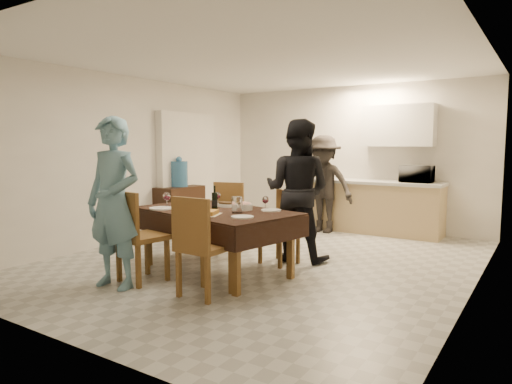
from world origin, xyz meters
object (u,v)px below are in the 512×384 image
water_pitcher (237,205)px  person_kitchen (323,184)px  console (180,210)px  person_far (297,190)px  dining_table (215,213)px  water_jug (179,174)px  savoury_tart (201,212)px  wine_bottle (215,197)px  microwave (417,174)px  person_near (114,203)px

water_pitcher → person_kitchen: bearing=96.0°
console → person_far: bearing=-12.2°
person_far → console: bearing=-19.9°
dining_table → person_kitchen: bearing=101.5°
water_jug → person_far: 2.66m
console → savoury_tart: same height
dining_table → wine_bottle: wine_bottle is taller
savoury_tart → microwave: microwave is taller
savoury_tart → wine_bottle: bearing=109.2°
water_pitcher → person_kitchen: (-0.32, 3.06, -0.00)m
dining_table → savoury_tart: bearing=-63.2°
person_far → microwave: bearing=-119.2°
console → person_far: 2.71m
person_kitchen → person_near: bearing=-98.1°
water_jug → wine_bottle: bearing=-38.0°
water_pitcher → person_near: person_near is taller
person_near → water_pitcher: bearing=41.1°
savoury_tart → person_kitchen: person_kitchen is taller
person_kitchen → wine_bottle: bearing=-91.6°
wine_bottle → console: bearing=142.0°
microwave → person_far: (-0.95, -2.41, -0.12)m
wine_bottle → person_near: (-0.50, -1.10, 0.02)m
water_jug → savoury_tart: (2.15, -1.99, -0.25)m
microwave → person_far: bearing=68.5°
water_jug → microwave: water_jug is taller
microwave → person_kitchen: 1.55m
savoury_tart → console: bearing=137.2°
water_pitcher → microwave: (1.15, 3.51, 0.20)m
dining_table → savoury_tart: savoury_tart is taller
wine_bottle → person_kitchen: person_kitchen is taller
wine_bottle → water_pitcher: wine_bottle is taller
water_pitcher → microwave: size_ratio=0.36×
console → person_near: size_ratio=0.48×
water_jug → microwave: 4.00m
person_near → person_far: person_far is taller
person_far → water_jug: bearing=-19.9°
water_jug → person_near: bearing=-60.6°
wine_bottle → person_far: 1.17m
console → person_far: person_far is taller
savoury_tart → person_near: bearing=-134.1°
wine_bottle → person_kitchen: (0.08, 2.96, -0.05)m
water_jug → person_kitchen: size_ratio=0.26×
savoury_tart → person_far: bearing=72.5°
water_jug → water_pitcher: bearing=-34.7°
dining_table → person_far: bearing=74.5°
dining_table → person_kitchen: (0.03, 3.01, 0.12)m
dining_table → microwave: (1.50, 3.46, 0.33)m
wine_bottle → microwave: bearing=65.6°
water_pitcher → person_far: (0.20, 1.10, 0.08)m
person_far → person_kitchen: person_far is taller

